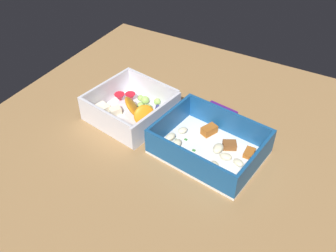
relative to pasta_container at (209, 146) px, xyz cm
name	(u,v)px	position (x,y,z in cm)	size (l,w,h in cm)	color
table_surface	(171,140)	(-8.87, 0.40, -2.83)	(80.00, 80.00, 2.00)	#9E7547
pasta_container	(209,146)	(0.00, 0.00, 0.00)	(21.81, 17.64, 5.88)	white
fruit_bowl	(132,108)	(-19.68, 2.22, 0.22)	(18.18, 17.96, 5.88)	white
candy_bar	(222,111)	(-2.89, 13.02, -1.23)	(7.00, 2.40, 1.20)	#51197A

